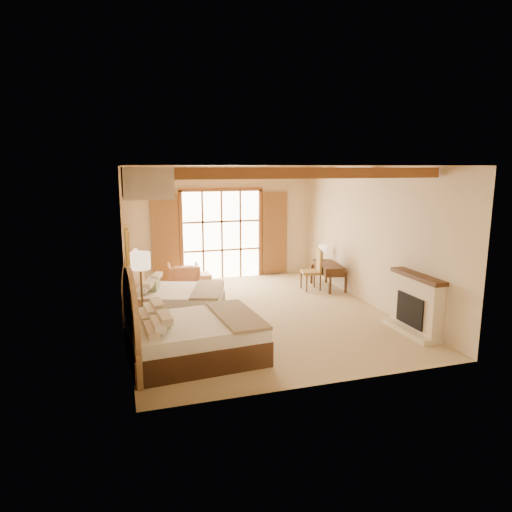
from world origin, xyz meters
name	(u,v)px	position (x,y,z in m)	size (l,w,h in m)	color
floor	(257,313)	(0.00, 0.00, 0.00)	(7.00, 7.00, 0.00)	tan
wall_back	(221,223)	(0.00, 3.50, 1.60)	(5.50, 5.50, 0.00)	beige
wall_left	(124,248)	(-2.75, 0.00, 1.60)	(7.00, 7.00, 0.00)	beige
wall_right	(370,236)	(2.75, 0.00, 1.60)	(7.00, 7.00, 0.00)	beige
ceiling	(257,166)	(0.00, 0.00, 3.20)	(7.00, 7.00, 0.00)	#B8753E
ceiling_beams	(257,172)	(0.00, 0.00, 3.08)	(5.39, 4.60, 0.18)	brown
french_doors	(222,235)	(0.00, 3.44, 1.25)	(3.95, 0.08, 2.60)	white
fireplace	(415,307)	(2.60, -2.00, 0.51)	(0.46, 1.40, 1.16)	beige
painting	(127,247)	(-2.70, -0.75, 1.75)	(0.06, 0.95, 0.75)	gold
canopy_valance	(146,182)	(-2.40, -2.00, 2.95)	(0.70, 1.40, 0.45)	beige
bed_near	(185,335)	(-1.87, -1.98, 0.43)	(2.29, 1.80, 1.43)	#422114
bed_far	(170,299)	(-1.85, 0.32, 0.39)	(2.38, 2.00, 1.29)	#422114
nightstand	(143,317)	(-2.47, -0.45, 0.30)	(0.50, 0.50, 0.60)	#422114
floor_lamp	(140,267)	(-2.50, -1.05, 1.44)	(0.36, 0.36, 1.70)	#392B18
armchair	(184,277)	(-1.27, 2.35, 0.37)	(0.78, 0.80, 0.73)	#C27A50
ottoman	(200,281)	(-0.81, 2.55, 0.19)	(0.51, 0.51, 0.37)	tan
desk	(328,275)	(2.44, 1.50, 0.36)	(0.71, 1.30, 0.67)	#422114
desk_chair	(312,277)	(1.95, 1.48, 0.34)	(0.57, 0.57, 1.08)	olive
desk_lamp	(323,249)	(2.48, 1.97, 0.98)	(0.21, 0.21, 0.41)	#392B18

